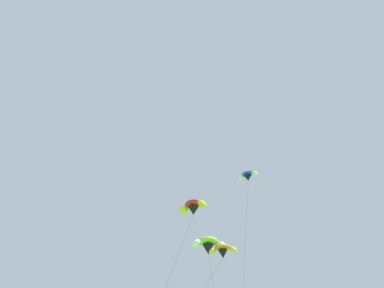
# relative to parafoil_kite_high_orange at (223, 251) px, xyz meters

# --- Properties ---
(parafoil_kite_high_orange) EXTENTS (9.79, 15.96, 13.13)m
(parafoil_kite_high_orange) POSITION_rel_parafoil_kite_high_orange_xyz_m (0.00, 0.00, 0.00)
(parafoil_kite_high_orange) COLOR orange
(parafoil_kite_mid_blue_white) EXTENTS (9.18, 19.63, 24.60)m
(parafoil_kite_mid_blue_white) POSITION_rel_parafoil_kite_high_orange_xyz_m (4.84, 4.67, 11.43)
(parafoil_kite_mid_blue_white) COLOR blue
(parafoil_kite_far_red_yellow) EXTENTS (5.91, 10.93, 14.90)m
(parafoil_kite_far_red_yellow) POSITION_rel_parafoil_kite_high_orange_xyz_m (-3.69, -5.43, 1.75)
(parafoil_kite_far_red_yellow) COLOR red
(parafoil_kite_low_lime_white) EXTENTS (3.64, 14.85, 13.97)m
(parafoil_kite_low_lime_white) POSITION_rel_parafoil_kite_high_orange_xyz_m (-1.32, 0.34, 0.63)
(parafoil_kite_low_lime_white) COLOR #93D633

